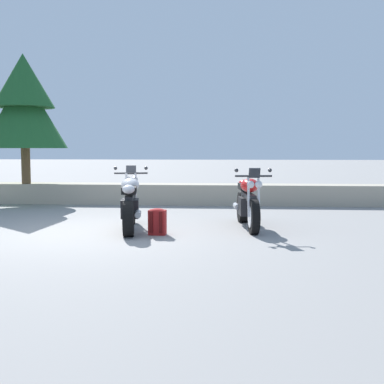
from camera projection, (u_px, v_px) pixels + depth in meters
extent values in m
plane|color=gray|center=(82.00, 233.00, 8.82)|extent=(120.00, 120.00, 0.00)
cube|color=#A89E89|center=(134.00, 194.00, 13.56)|extent=(36.00, 0.80, 0.55)
cylinder|color=black|center=(131.00, 209.00, 9.88)|extent=(0.24, 0.63, 0.62)
cylinder|color=black|center=(128.00, 219.00, 8.45)|extent=(0.28, 0.64, 0.62)
cylinder|color=silver|center=(131.00, 209.00, 9.88)|extent=(0.22, 0.41, 0.38)
cube|color=black|center=(130.00, 208.00, 9.10)|extent=(0.39, 0.53, 0.34)
cube|color=#2D2D30|center=(130.00, 197.00, 9.18)|extent=(0.32, 1.11, 0.12)
ellipsoid|color=#BCBCC1|center=(130.00, 185.00, 9.31)|extent=(0.42, 0.57, 0.26)
cube|color=black|center=(129.00, 190.00, 8.84)|extent=(0.35, 0.59, 0.12)
ellipsoid|color=#BCBCC1|center=(128.00, 189.00, 8.54)|extent=(0.26, 0.31, 0.16)
cylinder|color=#2D2D30|center=(131.00, 173.00, 9.73)|extent=(0.66, 0.14, 0.04)
sphere|color=silver|center=(128.00, 180.00, 9.88)|extent=(0.13, 0.13, 0.13)
sphere|color=silver|center=(135.00, 180.00, 9.89)|extent=(0.13, 0.13, 0.13)
cube|color=#26282D|center=(131.00, 170.00, 9.83)|extent=(0.21, 0.13, 0.18)
cylinder|color=silver|center=(138.00, 214.00, 8.69)|extent=(0.17, 0.39, 0.11)
cylinder|color=silver|center=(127.00, 191.00, 9.80)|extent=(0.07, 0.17, 0.73)
cylinder|color=silver|center=(136.00, 191.00, 9.81)|extent=(0.07, 0.17, 0.73)
sphere|color=#2D2D30|center=(115.00, 168.00, 9.66)|extent=(0.07, 0.07, 0.07)
sphere|color=#2D2D30|center=(146.00, 168.00, 9.71)|extent=(0.07, 0.07, 0.07)
cylinder|color=black|center=(254.00, 217.00, 8.68)|extent=(0.21, 0.63, 0.62)
cylinder|color=black|center=(243.00, 207.00, 10.12)|extent=(0.25, 0.64, 0.62)
cylinder|color=silver|center=(254.00, 217.00, 8.68)|extent=(0.20, 0.40, 0.38)
cube|color=black|center=(248.00, 206.00, 9.44)|extent=(0.37, 0.51, 0.34)
cube|color=#2D2D30|center=(248.00, 196.00, 9.32)|extent=(0.26, 1.11, 0.12)
ellipsoid|color=red|center=(250.00, 185.00, 9.16)|extent=(0.39, 0.55, 0.26)
cube|color=black|center=(246.00, 187.00, 9.64)|extent=(0.32, 0.58, 0.12)
ellipsoid|color=red|center=(244.00, 184.00, 9.93)|extent=(0.25, 0.30, 0.16)
cylinder|color=#2D2D30|center=(253.00, 176.00, 8.70)|extent=(0.66, 0.11, 0.04)
sphere|color=silver|center=(259.00, 184.00, 8.58)|extent=(0.13, 0.13, 0.13)
sphere|color=silver|center=(251.00, 184.00, 8.57)|extent=(0.13, 0.13, 0.13)
cube|color=#26282D|center=(254.00, 173.00, 8.60)|extent=(0.21, 0.12, 0.18)
cylinder|color=silver|center=(237.00, 206.00, 9.87)|extent=(0.15, 0.39, 0.11)
cylinder|color=silver|center=(259.00, 196.00, 8.69)|extent=(0.06, 0.17, 0.73)
cylinder|color=silver|center=(249.00, 196.00, 8.69)|extent=(0.06, 0.17, 0.73)
sphere|color=#2D2D30|center=(270.00, 170.00, 8.74)|extent=(0.07, 0.07, 0.07)
sphere|color=#2D2D30|center=(236.00, 170.00, 8.72)|extent=(0.07, 0.07, 0.07)
cube|color=#A31E1E|center=(157.00, 222.00, 8.63)|extent=(0.31, 0.20, 0.44)
cube|color=#A31E1E|center=(159.00, 224.00, 8.74)|extent=(0.24, 0.07, 0.24)
ellipsoid|color=#A31E1E|center=(157.00, 211.00, 8.61)|extent=(0.30, 0.19, 0.08)
cube|color=#591010|center=(151.00, 222.00, 8.53)|extent=(0.05, 0.03, 0.37)
cube|color=#591010|center=(161.00, 222.00, 8.51)|extent=(0.05, 0.03, 0.37)
cylinder|color=brown|center=(26.00, 160.00, 13.46)|extent=(0.24, 0.24, 1.31)
cone|color=#1E5628|center=(24.00, 111.00, 13.34)|extent=(2.28, 2.28, 2.01)
cone|color=#1E5628|center=(23.00, 80.00, 13.27)|extent=(1.64, 1.64, 1.45)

